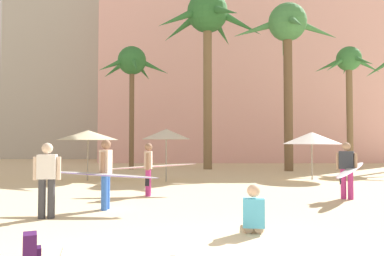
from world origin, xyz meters
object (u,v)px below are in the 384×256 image
(palm_tree_far_right, at_px, (289,34))
(person_far_right, at_px, (255,215))
(cafe_umbrella_3, at_px, (168,134))
(palm_tree_right, at_px, (350,70))
(person_far_left, at_px, (106,173))
(palm_tree_center, at_px, (133,66))
(cafe_umbrella_1, at_px, (89,135))
(person_mid_center, at_px, (350,169))
(cafe_umbrella_2, at_px, (313,138))
(person_mid_right, at_px, (49,177))
(palm_tree_far_left, at_px, (209,23))
(backpack, at_px, (32,249))
(beach_towel, at_px, (119,251))
(person_near_left, at_px, (150,167))

(palm_tree_far_right, height_order, person_far_right, palm_tree_far_right)
(palm_tree_far_right, distance_m, cafe_umbrella_3, 10.94)
(palm_tree_right, relative_size, person_far_left, 2.72)
(palm_tree_center, distance_m, palm_tree_far_right, 9.76)
(cafe_umbrella_1, bearing_deg, person_mid_center, -30.94)
(cafe_umbrella_2, height_order, person_far_left, cafe_umbrella_2)
(cafe_umbrella_2, xyz_separation_m, person_far_right, (-4.22, -9.71, -1.55))
(palm_tree_center, bearing_deg, person_mid_right, -87.86)
(palm_tree_right, bearing_deg, person_mid_center, -113.14)
(palm_tree_far_left, distance_m, person_far_left, 16.76)
(backpack, xyz_separation_m, person_far_right, (3.42, 1.84, 0.12))
(backpack, distance_m, person_mid_center, 9.01)
(palm_tree_right, distance_m, beach_towel, 21.10)
(person_mid_right, bearing_deg, palm_tree_right, -49.04)
(palm_tree_right, height_order, person_mid_center, palm_tree_right)
(person_far_left, bearing_deg, palm_tree_center, -78.78)
(palm_tree_right, bearing_deg, person_far_right, -118.31)
(beach_towel, bearing_deg, palm_tree_far_left, 83.06)
(cafe_umbrella_1, xyz_separation_m, cafe_umbrella_2, (10.00, 0.22, -0.13))
(palm_tree_right, xyz_separation_m, cafe_umbrella_3, (-10.77, -6.76, -4.11))
(backpack, distance_m, person_mid_right, 3.32)
(person_mid_center, bearing_deg, cafe_umbrella_1, 92.56)
(person_mid_right, bearing_deg, person_far_right, -113.29)
(cafe_umbrella_3, xyz_separation_m, person_far_right, (2.27, -9.02, -1.72))
(person_mid_center, bearing_deg, person_far_right, 172.44)
(palm_tree_center, xyz_separation_m, palm_tree_right, (13.47, -0.60, -0.35))
(palm_tree_right, distance_m, person_near_left, 16.39)
(palm_tree_far_right, distance_m, person_near_left, 14.34)
(cafe_umbrella_2, xyz_separation_m, person_near_left, (-6.76, -4.84, -0.97))
(cafe_umbrella_3, distance_m, person_far_right, 9.46)
(palm_tree_center, distance_m, person_mid_right, 16.14)
(palm_tree_far_left, relative_size, backpack, 26.82)
(palm_tree_far_right, bearing_deg, palm_tree_right, 11.13)
(person_far_right, height_order, person_far_left, person_far_left)
(cafe_umbrella_1, distance_m, person_mid_right, 8.43)
(person_mid_right, bearing_deg, backpack, -169.85)
(palm_tree_far_right, height_order, cafe_umbrella_2, palm_tree_far_right)
(person_mid_center, xyz_separation_m, person_mid_right, (-7.84, -2.71, 0.00))
(palm_tree_far_left, height_order, beach_towel, palm_tree_far_left)
(cafe_umbrella_3, height_order, person_mid_right, cafe_umbrella_3)
(palm_tree_far_left, xyz_separation_m, palm_tree_far_right, (4.71, -1.40, -1.11))
(cafe_umbrella_1, height_order, cafe_umbrella_2, cafe_umbrella_1)
(person_far_left, bearing_deg, person_near_left, -101.89)
(palm_tree_center, height_order, person_mid_center, palm_tree_center)
(palm_tree_center, height_order, person_mid_right, palm_tree_center)
(backpack, bearing_deg, palm_tree_right, 32.36)
(palm_tree_far_right, height_order, person_mid_center, palm_tree_far_right)
(person_far_left, bearing_deg, cafe_umbrella_2, -130.53)
(cafe_umbrella_2, height_order, beach_towel, cafe_umbrella_2)
(cafe_umbrella_1, height_order, backpack, cafe_umbrella_1)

